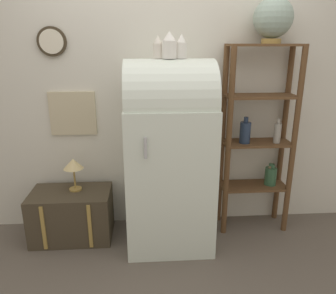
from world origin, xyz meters
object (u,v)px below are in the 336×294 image
object	(u,v)px
suitcase_trunk	(72,215)
refrigerator	(169,152)
vase_left	(158,48)
vase_right	(181,47)
globe	(273,18)
vase_center	(169,46)
desk_lamp	(73,166)

from	to	relation	value
suitcase_trunk	refrigerator	bearing A→B (deg)	-5.64
vase_left	vase_right	xyz separation A→B (m)	(0.18, -0.01, 0.01)
vase_right	vase_left	bearing A→B (deg)	176.47
vase_right	globe	bearing A→B (deg)	12.64
vase_left	vase_center	size ratio (longest dim) A/B	0.85
suitcase_trunk	vase_right	xyz separation A→B (m)	(0.97, -0.08, 1.45)
refrigerator	vase_right	xyz separation A→B (m)	(0.09, 0.00, 0.84)
globe	desk_lamp	xyz separation A→B (m)	(-1.69, -0.04, -1.21)
suitcase_trunk	desk_lamp	xyz separation A→B (m)	(0.04, 0.04, 0.46)
refrigerator	vase_center	distance (m)	0.85
globe	vase_left	world-z (taller)	globe
refrigerator	vase_left	bearing A→B (deg)	171.20
vase_right	desk_lamp	distance (m)	1.37
suitcase_trunk	vase_center	distance (m)	1.70
refrigerator	vase_center	world-z (taller)	vase_center
globe	vase_left	xyz separation A→B (m)	(-0.94, -0.16, -0.22)
desk_lamp	suitcase_trunk	bearing A→B (deg)	-133.00
desk_lamp	vase_center	bearing A→B (deg)	-9.62
suitcase_trunk	vase_left	size ratio (longest dim) A/B	4.11
vase_right	vase_center	bearing A→B (deg)	-173.27
refrigerator	desk_lamp	size ratio (longest dim) A/B	5.38
suitcase_trunk	globe	bearing A→B (deg)	2.88
vase_right	desk_lamp	bearing A→B (deg)	172.08
refrigerator	desk_lamp	world-z (taller)	refrigerator
suitcase_trunk	vase_right	bearing A→B (deg)	-4.97
vase_center	refrigerator	bearing A→B (deg)	61.91
suitcase_trunk	globe	xyz separation A→B (m)	(1.73, 0.09, 1.67)
suitcase_trunk	desk_lamp	distance (m)	0.46
suitcase_trunk	vase_center	size ratio (longest dim) A/B	3.49
suitcase_trunk	vase_center	world-z (taller)	vase_center
refrigerator	vase_center	xyz separation A→B (m)	(-0.00, -0.01, 0.85)
refrigerator	globe	distance (m)	1.38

